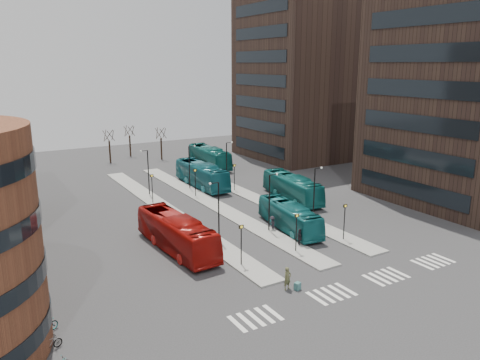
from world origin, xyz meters
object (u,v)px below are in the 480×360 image
teal_bus_c (292,187)px  bicycle_mid (50,344)px  teal_bus_b (202,175)px  commuter_b (300,238)px  red_bus (177,233)px  teal_bus_a (289,217)px  commuter_a (179,236)px  suitcase (297,286)px  traveller (287,278)px  bicycle_far (45,327)px  teal_bus_d (209,157)px  commuter_c (272,223)px

teal_bus_c → bicycle_mid: teal_bus_c is taller
teal_bus_b → commuter_b: 25.51m
red_bus → teal_bus_c: red_bus is taller
teal_bus_a → commuter_a: teal_bus_a is taller
teal_bus_a → bicycle_mid: bearing=-150.9°
suitcase → traveller: 1.02m
teal_bus_b → bicycle_mid: bearing=-128.9°
teal_bus_b → bicycle_far: (-25.73, -29.04, -1.24)m
commuter_b → bicycle_mid: (-23.85, -5.79, -0.40)m
red_bus → teal_bus_d: 37.25m
teal_bus_a → teal_bus_b: size_ratio=0.83×
bicycle_far → red_bus: bearing=-80.5°
teal_bus_d → commuter_b: size_ratio=7.15×
red_bus → commuter_c: red_bus is taller
commuter_a → bicycle_mid: 18.50m
teal_bus_c → commuter_b: size_ratio=6.69×
suitcase → teal_bus_b: 33.49m
teal_bus_b → bicycle_mid: size_ratio=7.93×
red_bus → teal_bus_d: bearing=54.8°
red_bus → teal_bus_c: (19.79, 8.22, -0.08)m
teal_bus_b → bicycle_far: teal_bus_b is taller
traveller → commuter_a: (-3.57, 13.09, -0.10)m
traveller → commuter_b: 9.24m
suitcase → bicycle_mid: bearing=159.0°
teal_bus_a → bicycle_mid: (-25.82, -10.15, -0.98)m
suitcase → commuter_b: (5.72, 7.15, 0.57)m
red_bus → bicycle_mid: red_bus is taller
teal_bus_b → commuter_c: 20.50m
red_bus → traveller: red_bus is taller
commuter_b → bicycle_far: bearing=118.1°
teal_bus_c → commuter_c: (-8.90, -8.40, -0.82)m
teal_bus_b → commuter_c: size_ratio=7.81×
bicycle_mid → bicycle_far: bicycle_far is taller
teal_bus_a → traveller: 13.85m
teal_bus_b → teal_bus_c: teal_bus_b is taller
bicycle_far → bicycle_mid: bearing=155.7°
commuter_b → bicycle_mid: bearing=123.1°
red_bus → suitcase: bearing=-71.6°
suitcase → teal_bus_b: teal_bus_b is taller
teal_bus_b → commuter_a: teal_bus_b is taller
suitcase → red_bus: 13.38m
red_bus → teal_bus_a: 12.67m
teal_bus_d → traveller: size_ratio=6.67×
teal_bus_c → teal_bus_a: bearing=-121.2°
teal_bus_a → teal_bus_d: bearing=85.6°
commuter_a → commuter_c: size_ratio=1.05×
teal_bus_d → teal_bus_c: bearing=-86.1°
red_bus → teal_bus_b: 23.80m
traveller → bicycle_far: bearing=163.0°
teal_bus_d → bicycle_mid: teal_bus_d is taller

